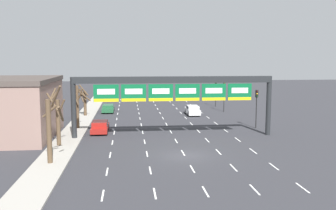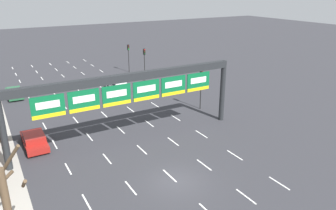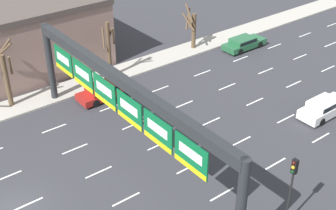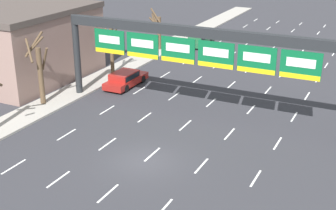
{
  "view_description": "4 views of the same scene",
  "coord_description": "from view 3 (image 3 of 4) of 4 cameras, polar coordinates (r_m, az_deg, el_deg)",
  "views": [
    {
      "loc": [
        -4.89,
        -32.0,
        8.62
      ],
      "look_at": [
        -0.93,
        5.27,
        3.9
      ],
      "focal_mm": 40.0,
      "sensor_mm": 36.0,
      "label": 1
    },
    {
      "loc": [
        -11.15,
        -18.06,
        13.89
      ],
      "look_at": [
        2.35,
        5.32,
        4.09
      ],
      "focal_mm": 35.0,
      "sensor_mm": 36.0,
      "label": 2
    },
    {
      "loc": [
        22.01,
        -5.24,
        19.86
      ],
      "look_at": [
        -1.62,
        13.09,
        1.84
      ],
      "focal_mm": 50.0,
      "sensor_mm": 36.0,
      "label": 3
    },
    {
      "loc": [
        12.34,
        -21.8,
        13.4
      ],
      "look_at": [
        -0.58,
        4.39,
        2.02
      ],
      "focal_mm": 50.0,
      "sensor_mm": 36.0,
      "label": 4
    }
  ],
  "objects": [
    {
      "name": "lane_dashes",
      "position": [
        35.07,
        2.15,
        -3.43
      ],
      "size": [
        13.32,
        67.0,
        0.01
      ],
      "color": "white",
      "rests_on": "ground_plane"
    },
    {
      "name": "sign_gantry",
      "position": [
        29.53,
        -5.85,
        1.37
      ],
      "size": [
        21.95,
        0.7,
        6.64
      ],
      "color": "#232628",
      "rests_on": "ground_plane"
    },
    {
      "name": "building_near",
      "position": [
        46.53,
        -16.82,
        8.83
      ],
      "size": [
        11.72,
        12.4,
        6.5
      ],
      "color": "gray",
      "rests_on": "ground_plane"
    },
    {
      "name": "car_red",
      "position": [
        39.5,
        -7.8,
        1.79
      ],
      "size": [
        1.91,
        4.82,
        1.35
      ],
      "color": "maroon",
      "rests_on": "ground_plane"
    },
    {
      "name": "car_green",
      "position": [
        48.79,
        9.21,
        7.51
      ],
      "size": [
        1.85,
        4.78,
        1.23
      ],
      "color": "#235B38",
      "rests_on": "ground_plane"
    },
    {
      "name": "car_white",
      "position": [
        38.7,
        18.5,
        -0.25
      ],
      "size": [
        1.82,
        4.69,
        1.45
      ],
      "color": "silver",
      "rests_on": "ground_plane"
    },
    {
      "name": "traffic_light_mid_block",
      "position": [
        26.41,
        14.89,
        -8.81
      ],
      "size": [
        0.3,
        0.35,
        4.73
      ],
      "color": "black",
      "rests_on": "ground_plane"
    },
    {
      "name": "tree_bare_closest",
      "position": [
        47.49,
        2.95,
        9.53
      ],
      "size": [
        1.97,
        1.25,
        4.64
      ],
      "color": "brown",
      "rests_on": "sidewalk_left"
    },
    {
      "name": "tree_bare_second",
      "position": [
        39.13,
        -19.19,
        3.61
      ],
      "size": [
        1.84,
        2.14,
        5.54
      ],
      "color": "brown",
      "rests_on": "sidewalk_left"
    },
    {
      "name": "tree_bare_third",
      "position": [
        41.74,
        -7.21,
        6.94
      ],
      "size": [
        1.4,
        1.4,
        5.19
      ],
      "color": "brown",
      "rests_on": "sidewalk_left"
    }
  ]
}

